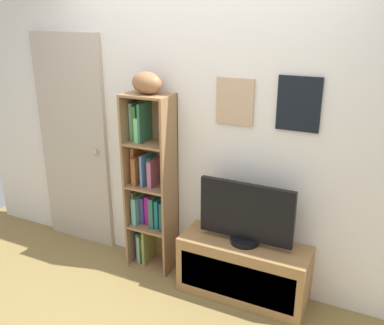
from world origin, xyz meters
name	(u,v)px	position (x,y,z in m)	size (l,w,h in m)	color
back_wall	(201,142)	(0.00, 1.13, 1.17)	(4.80, 0.08, 2.33)	silver
bookshelf	(150,188)	(-0.41, 1.00, 0.73)	(0.40, 0.26, 1.55)	olive
football	(147,83)	(-0.39, 0.97, 1.63)	(0.27, 0.17, 0.17)	#8D5D3C
tv_stand	(243,269)	(0.49, 0.91, 0.24)	(1.01, 0.37, 0.48)	olive
television	(246,215)	(0.49, 0.91, 0.72)	(0.73, 0.22, 0.49)	black
door	(74,143)	(-1.29, 1.08, 1.00)	(0.76, 0.09, 2.00)	#B2A596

